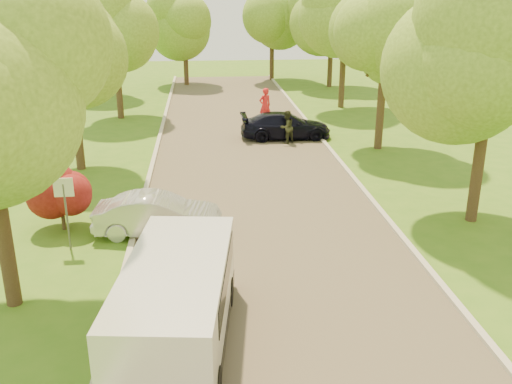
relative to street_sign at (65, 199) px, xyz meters
name	(u,v)px	position (x,y,z in m)	size (l,w,h in m)	color
ground	(288,312)	(5.80, -4.00, -1.56)	(100.00, 100.00, 0.00)	#3C6D19
road	(256,196)	(5.80, 4.00, -1.56)	(8.00, 60.00, 0.01)	#4C4438
curb_left	(144,198)	(1.75, 4.00, -1.50)	(0.18, 60.00, 0.12)	#B2AD9E
curb_right	(364,191)	(9.85, 4.00, -1.50)	(0.18, 60.00, 0.12)	#B2AD9E
street_sign	(65,199)	(0.00, 0.00, 0.00)	(0.55, 0.06, 2.17)	#59595E
red_shrub	(61,197)	(-0.50, 1.50, -0.47)	(1.70, 1.70, 1.95)	#382619
tree_l_midb	(74,58)	(-1.01, 8.00, 3.02)	(4.30, 4.20, 6.62)	#382619
tree_l_far	(117,21)	(-0.59, 18.00, 3.90)	(4.92, 4.80, 7.79)	#382619
tree_r_mida	(502,47)	(12.82, 1.00, 3.97)	(5.13, 5.00, 7.95)	#382619
tree_r_midb	(390,43)	(12.40, 10.00, 3.32)	(4.51, 4.40, 7.01)	#382619
tree_r_far	(349,12)	(13.03, 20.00, 4.27)	(5.33, 5.20, 8.34)	#382619
tree_bg_a	(97,17)	(-2.98, 26.00, 3.75)	(5.12, 5.00, 7.72)	#382619
tree_bg_b	(335,12)	(14.02, 28.00, 3.97)	(5.12, 5.00, 7.95)	#382619
tree_bg_c	(187,18)	(3.01, 30.00, 3.46)	(4.92, 4.80, 7.33)	#382619
tree_bg_d	(275,13)	(10.02, 32.00, 3.75)	(5.12, 5.00, 7.72)	#382619
minivan	(177,303)	(3.31, -5.07, -0.54)	(2.66, 5.40, 1.93)	silver
silver_sedan	(158,215)	(2.50, 0.85, -0.93)	(1.34, 3.85, 1.27)	silver
dark_sedan	(285,126)	(8.10, 12.33, -0.91)	(1.84, 4.51, 1.31)	black
longboard	(182,328)	(3.34, -4.60, -1.48)	(0.32, 0.81, 0.09)	black
skateboarder	(180,297)	(3.34, -4.60, -0.69)	(1.00, 0.57, 1.55)	gray
person_striped	(265,106)	(7.45, 15.81, -0.57)	(0.73, 0.48, 1.99)	red
person_olive	(287,127)	(8.01, 11.33, -0.75)	(0.79, 0.61, 1.62)	#292D1B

